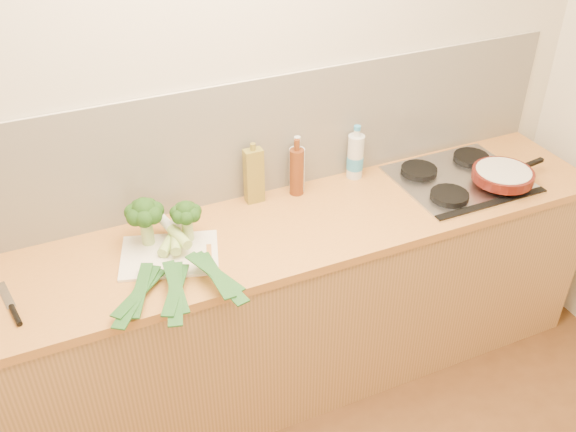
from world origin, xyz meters
The scene contains 15 objects.
room_shell centered at (0.00, 1.49, 1.17)m, with size 3.50×3.50×3.50m.
counter centered at (0.00, 1.20, 0.45)m, with size 3.20×0.62×0.90m.
gas_hob centered at (1.02, 1.20, 0.91)m, with size 0.58×0.50×0.04m.
chopping_board centered at (-0.37, 1.19, 0.91)m, with size 0.38×0.28×0.01m, color white.
broccoli_left centered at (-0.42, 1.30, 1.05)m, with size 0.15×0.16×0.21m.
broccoli_right centered at (-0.27, 1.26, 1.03)m, with size 0.13×0.13×0.18m.
leek_front centered at (-0.39, 1.18, 0.93)m, with size 0.44×0.59×0.04m.
leek_mid centered at (-0.35, 1.13, 0.95)m, with size 0.23×0.64×0.04m.
leek_back centered at (-0.30, 1.13, 0.97)m, with size 0.18×0.64×0.04m.
chefs_knife centered at (-0.95, 1.11, 0.91)m, with size 0.08×0.28×0.02m.
skillet centered at (1.16, 1.08, 0.96)m, with size 0.40×0.28×0.05m.
oil_tin centered at (0.08, 1.43, 1.03)m, with size 0.08×0.05×0.28m.
glass_bottle centered at (0.29, 1.43, 1.01)m, with size 0.07×0.07×0.27m.
amber_bottle centered at (0.28, 1.41, 1.01)m, with size 0.06×0.06×0.27m.
water_bottle centered at (0.59, 1.44, 1.00)m, with size 0.08×0.08×0.24m.
Camera 1 is at (-0.75, -0.80, 2.45)m, focal length 40.00 mm.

